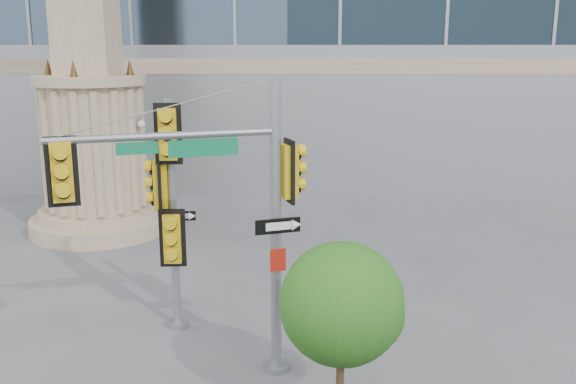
{
  "coord_description": "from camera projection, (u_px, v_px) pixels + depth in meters",
  "views": [
    {
      "loc": [
        1.18,
        -11.13,
        6.1
      ],
      "look_at": [
        0.58,
        2.0,
        3.02
      ],
      "focal_mm": 40.0,
      "sensor_mm": 36.0,
      "label": 1
    }
  ],
  "objects": [
    {
      "name": "ground",
      "position": [
        253.0,
        369.0,
        12.26
      ],
      "size": [
        120.0,
        120.0,
        0.0
      ],
      "primitive_type": "plane",
      "color": "#545456",
      "rests_on": "ground"
    },
    {
      "name": "street_tree",
      "position": [
        344.0,
        309.0,
        9.99
      ],
      "size": [
        2.0,
        1.95,
        3.12
      ],
      "color": "gray",
      "rests_on": "ground"
    },
    {
      "name": "secondary_signal_pole",
      "position": [
        169.0,
        198.0,
        13.35
      ],
      "size": [
        0.88,
        0.65,
        4.99
      ],
      "rotation": [
        0.0,
        0.0,
        0.09
      ],
      "color": "slate",
      "rests_on": "ground"
    },
    {
      "name": "main_signal_pole",
      "position": [
        221.0,
        200.0,
        11.19
      ],
      "size": [
        4.07,
        1.84,
        5.5
      ],
      "rotation": [
        0.0,
        0.0,
        0.36
      ],
      "color": "slate",
      "rests_on": "ground"
    },
    {
      "name": "monument",
      "position": [
        88.0,
        61.0,
        20.03
      ],
      "size": [
        4.4,
        4.4,
        16.6
      ],
      "color": "gray",
      "rests_on": "ground"
    }
  ]
}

